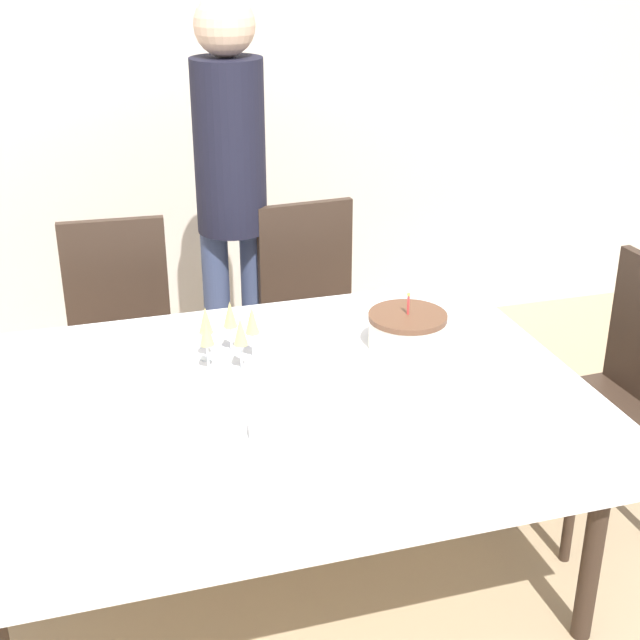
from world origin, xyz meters
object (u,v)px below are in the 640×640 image
object	(u,v)px
dining_chair_far_left	(121,336)
person_standing	(231,177)
champagne_tray	(228,339)
plate_stack_main	(301,426)
birthday_cake	(407,330)
dining_chair_right_end	(618,386)
dining_chair_far_right	(315,312)

from	to	relation	value
dining_chair_far_left	person_standing	size ratio (longest dim) A/B	0.55
champagne_tray	person_standing	xyz separation A→B (m)	(0.21, 0.94, 0.25)
dining_chair_far_left	plate_stack_main	size ratio (longest dim) A/B	3.51
birthday_cake	person_standing	world-z (taller)	person_standing
dining_chair_far_left	plate_stack_main	distance (m)	1.30
dining_chair_right_end	birthday_cake	world-z (taller)	dining_chair_right_end
birthday_cake	champagne_tray	bearing A→B (deg)	175.59
champagne_tray	person_standing	distance (m)	1.00
dining_chair_far_right	champagne_tray	bearing A→B (deg)	-123.48
champagne_tray	birthday_cake	bearing A→B (deg)	-4.41
dining_chair_right_end	champagne_tray	world-z (taller)	dining_chair_right_end
person_standing	dining_chair_far_left	bearing A→B (deg)	-158.79
dining_chair_far_right	champagne_tray	xyz separation A→B (m)	(-0.50, -0.75, 0.29)
dining_chair_far_right	champagne_tray	distance (m)	0.94
dining_chair_right_end	dining_chair_far_left	bearing A→B (deg)	150.54
dining_chair_right_end	birthday_cake	bearing A→B (deg)	171.49
dining_chair_far_left	dining_chair_far_right	world-z (taller)	same
dining_chair_far_right	birthday_cake	distance (m)	0.84
champagne_tray	dining_chair_far_right	bearing A→B (deg)	56.52
dining_chair_right_end	plate_stack_main	distance (m)	1.28
dining_chair_far_left	plate_stack_main	xyz separation A→B (m)	(0.38, -1.22, 0.23)
champagne_tray	plate_stack_main	bearing A→B (deg)	-78.15
dining_chair_far_right	plate_stack_main	bearing A→B (deg)	-107.96
dining_chair_far_left	plate_stack_main	bearing A→B (deg)	-72.59
dining_chair_far_right	person_standing	world-z (taller)	person_standing
plate_stack_main	person_standing	bearing A→B (deg)	85.60
dining_chair_far_left	dining_chair_far_right	bearing A→B (deg)	0.00
dining_chair_far_left	champagne_tray	world-z (taller)	dining_chair_far_left
person_standing	champagne_tray	bearing A→B (deg)	-102.48
dining_chair_far_left	person_standing	xyz separation A→B (m)	(0.49, 0.19, 0.54)
dining_chair_far_left	champagne_tray	size ratio (longest dim) A/B	3.42
birthday_cake	dining_chair_far_left	bearing A→B (deg)	137.24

